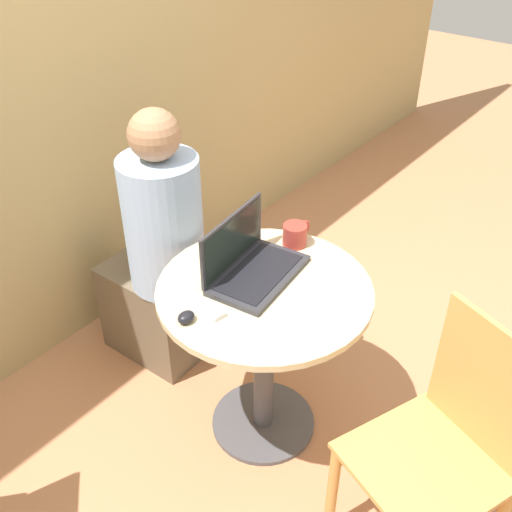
{
  "coord_description": "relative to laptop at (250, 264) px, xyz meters",
  "views": [
    {
      "loc": [
        -1.27,
        -0.97,
        1.97
      ],
      "look_at": [
        0.02,
        0.05,
        0.8
      ],
      "focal_mm": 42.0,
      "sensor_mm": 36.0,
      "label": 1
    }
  ],
  "objects": [
    {
      "name": "chair_empty",
      "position": [
        -0.09,
        -0.8,
        -0.28
      ],
      "size": [
        0.52,
        0.52,
        0.9
      ],
      "color": "tan",
      "rests_on": "ground_plane"
    },
    {
      "name": "laptop",
      "position": [
        0.0,
        0.0,
        0.0
      ],
      "size": [
        0.39,
        0.26,
        0.22
      ],
      "color": "#2D2D33",
      "rests_on": "round_table"
    },
    {
      "name": "computer_mouse",
      "position": [
        -0.32,
        0.0,
        -0.03
      ],
      "size": [
        0.06,
        0.05,
        0.04
      ],
      "color": "black",
      "rests_on": "round_table"
    },
    {
      "name": "person_seated",
      "position": [
        0.03,
        0.52,
        -0.25
      ],
      "size": [
        0.31,
        0.49,
        1.19
      ],
      "color": "brown",
      "rests_on": "ground_plane"
    },
    {
      "name": "round_table",
      "position": [
        -0.03,
        -0.08,
        -0.23
      ],
      "size": [
        0.74,
        0.74,
        0.7
      ],
      "color": "#4C4C51",
      "rests_on": "ground_plane"
    },
    {
      "name": "cell_phone",
      "position": [
        -0.23,
        -0.03,
        -0.04
      ],
      "size": [
        0.06,
        0.11,
        0.02
      ],
      "color": "silver",
      "rests_on": "round_table"
    },
    {
      "name": "ground_plane",
      "position": [
        -0.03,
        -0.08,
        -0.75
      ],
      "size": [
        12.0,
        12.0,
        0.0
      ],
      "primitive_type": "plane",
      "color": "tan"
    },
    {
      "name": "coffee_cup",
      "position": [
        0.25,
        -0.01,
        -0.0
      ],
      "size": [
        0.14,
        0.09,
        0.08
      ],
      "color": "#B2382D",
      "rests_on": "round_table"
    },
    {
      "name": "back_wall",
      "position": [
        -0.03,
        0.98,
        0.55
      ],
      "size": [
        7.0,
        0.05,
        2.6
      ],
      "color": "tan",
      "rests_on": "ground_plane"
    }
  ]
}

